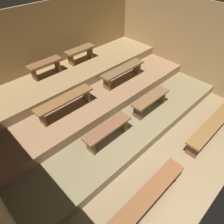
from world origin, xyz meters
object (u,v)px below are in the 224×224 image
object	(u,v)px
bench_upper_left	(45,65)
bench_upper_right	(80,52)
bench_middle_left	(65,101)
bench_lower_right	(150,100)
bench_lower_left	(107,130)
bench_middle_right	(123,71)
bench_floor_left	(138,206)
bench_floor_right	(216,121)

from	to	relation	value
bench_upper_left	bench_upper_right	world-z (taller)	same
bench_middle_left	bench_upper_left	xyz separation A→B (m)	(0.41, 1.51, 0.24)
bench_lower_right	bench_upper_left	size ratio (longest dim) A/B	1.24
bench_upper_right	bench_upper_left	bearing A→B (deg)	180.00
bench_lower_left	bench_upper_right	size ratio (longest dim) A/B	1.24
bench_lower_right	bench_middle_right	size ratio (longest dim) A/B	0.80
bench_floor_left	bench_middle_left	size ratio (longest dim) A/B	1.58
bench_floor_right	bench_upper_left	world-z (taller)	bench_upper_left
bench_lower_left	bench_lower_right	xyz separation A→B (m)	(1.60, 0.00, 0.00)
bench_middle_right	bench_upper_left	size ratio (longest dim) A/B	1.55
bench_upper_right	bench_lower_right	bearing A→B (deg)	-86.60
bench_upper_left	bench_middle_right	bearing A→B (deg)	-41.95
bench_middle_right	bench_upper_right	world-z (taller)	bench_upper_right
bench_floor_right	bench_upper_left	xyz separation A→B (m)	(-2.17, 4.33, 0.73)
bench_middle_right	bench_upper_right	bearing A→B (deg)	105.17
bench_middle_left	bench_middle_right	size ratio (longest dim) A/B	1.00
bench_floor_right	bench_middle_right	world-z (taller)	bench_middle_right
bench_middle_left	bench_middle_right	bearing A→B (deg)	0.00
bench_floor_left	bench_upper_left	bearing A→B (deg)	78.24
bench_lower_right	bench_upper_left	world-z (taller)	bench_upper_left
bench_lower_left	bench_middle_right	world-z (taller)	bench_middle_right
bench_lower_right	bench_lower_left	bearing A→B (deg)	180.00
bench_lower_left	bench_floor_right	bearing A→B (deg)	-33.74
bench_upper_right	bench_middle_right	bearing A→B (deg)	-74.83
bench_middle_right	bench_floor_left	bearing A→B (deg)	-132.48
bench_lower_right	bench_upper_right	world-z (taller)	bench_upper_right
bench_lower_left	bench_lower_right	bearing A→B (deg)	0.00
bench_floor_right	bench_middle_left	size ratio (longest dim) A/B	1.58
bench_floor_right	bench_middle_right	size ratio (longest dim) A/B	1.58
bench_floor_right	bench_upper_right	world-z (taller)	bench_upper_right
bench_floor_right	bench_middle_left	world-z (taller)	bench_middle_left
bench_middle_left	bench_middle_right	world-z (taller)	same
bench_lower_right	bench_middle_right	xyz separation A→B (m)	(0.25, 1.26, 0.27)
bench_middle_left	bench_upper_right	distance (m)	2.27
bench_lower_left	bench_middle_right	distance (m)	2.25
bench_upper_right	bench_lower_left	bearing A→B (deg)	-117.40
bench_floor_right	bench_middle_left	xyz separation A→B (m)	(-2.58, 2.82, 0.50)
bench_floor_right	bench_lower_right	world-z (taller)	bench_lower_right
bench_floor_right	bench_middle_right	bearing A→B (deg)	99.89
bench_floor_right	bench_lower_left	world-z (taller)	bench_lower_left
bench_lower_right	bench_middle_right	distance (m)	1.31
bench_lower_left	bench_upper_right	bearing A→B (deg)	62.60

